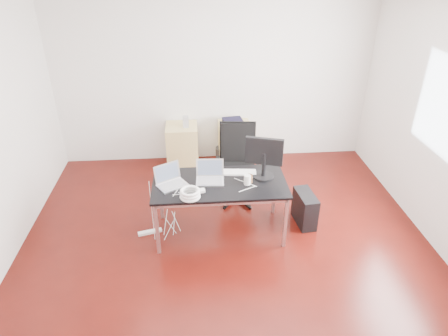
{
  "coord_description": "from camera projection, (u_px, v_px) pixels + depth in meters",
  "views": [
    {
      "loc": [
        -0.33,
        -3.64,
        3.21
      ],
      "look_at": [
        0.0,
        0.55,
        0.85
      ],
      "focal_mm": 32.0,
      "sensor_mm": 36.0,
      "label": 1
    }
  ],
  "objects": [
    {
      "name": "room_shell",
      "position": [
        232.0,
        147.0,
        4.08
      ],
      "size": [
        5.0,
        5.0,
        5.0
      ],
      "color": "#370906",
      "rests_on": "ground"
    },
    {
      "name": "desk",
      "position": [
        220.0,
        186.0,
        4.79
      ],
      "size": [
        1.6,
        0.8,
        0.73
      ],
      "color": "black",
      "rests_on": "ground"
    },
    {
      "name": "office_chair",
      "position": [
        237.0,
        160.0,
        5.53
      ],
      "size": [
        0.52,
        0.54,
        1.08
      ],
      "rotation": [
        0.0,
        0.0,
        -0.09
      ],
      "color": "black",
      "rests_on": "ground"
    },
    {
      "name": "filing_cabinet_left",
      "position": [
        182.0,
        146.0,
        6.49
      ],
      "size": [
        0.5,
        0.5,
        0.7
      ],
      "primitive_type": "cube",
      "color": "tan",
      "rests_on": "ground"
    },
    {
      "name": "filing_cabinet_right",
      "position": [
        234.0,
        144.0,
        6.55
      ],
      "size": [
        0.5,
        0.5,
        0.7
      ],
      "primitive_type": "cube",
      "color": "tan",
      "rests_on": "ground"
    },
    {
      "name": "pc_tower",
      "position": [
        305.0,
        208.0,
        5.17
      ],
      "size": [
        0.25,
        0.47,
        0.44
      ],
      "primitive_type": "cube",
      "rotation": [
        0.0,
        0.0,
        0.11
      ],
      "color": "black",
      "rests_on": "ground"
    },
    {
      "name": "wastebasket",
      "position": [
        223.0,
        155.0,
        6.66
      ],
      "size": [
        0.32,
        0.32,
        0.28
      ],
      "primitive_type": "cylinder",
      "rotation": [
        0.0,
        0.0,
        -0.43
      ],
      "color": "black",
      "rests_on": "ground"
    },
    {
      "name": "power_strip",
      "position": [
        150.0,
        232.0,
        5.07
      ],
      "size": [
        0.31,
        0.13,
        0.04
      ],
      "primitive_type": "cube",
      "rotation": [
        0.0,
        0.0,
        0.26
      ],
      "color": "white",
      "rests_on": "ground"
    },
    {
      "name": "laptop_left",
      "position": [
        170.0,
        180.0,
        4.7
      ],
      "size": [
        0.41,
        0.39,
        0.23
      ],
      "rotation": [
        0.0,
        0.0,
        0.54
      ],
      "color": "silver",
      "rests_on": "desk"
    },
    {
      "name": "laptop_right",
      "position": [
        210.0,
        176.0,
        4.79
      ],
      "size": [
        0.34,
        0.27,
        0.23
      ],
      "rotation": [
        0.0,
        0.0,
        -0.06
      ],
      "color": "silver",
      "rests_on": "desk"
    },
    {
      "name": "monitor",
      "position": [
        264.0,
        156.0,
        4.75
      ],
      "size": [
        0.44,
        0.26,
        0.51
      ],
      "rotation": [
        0.0,
        0.0,
        -0.31
      ],
      "color": "black",
      "rests_on": "desk"
    },
    {
      "name": "keyboard",
      "position": [
        238.0,
        172.0,
        4.95
      ],
      "size": [
        0.45,
        0.18,
        0.02
      ],
      "primitive_type": "cube",
      "rotation": [
        0.0,
        0.0,
        -0.09
      ],
      "color": "white",
      "rests_on": "desk"
    },
    {
      "name": "cup_white",
      "position": [
        247.0,
        180.0,
        4.7
      ],
      "size": [
        0.09,
        0.09,
        0.12
      ],
      "primitive_type": "cylinder",
      "rotation": [
        0.0,
        0.0,
        -0.15
      ],
      "color": "white",
      "rests_on": "desk"
    },
    {
      "name": "cup_brown",
      "position": [
        249.0,
        179.0,
        4.74
      ],
      "size": [
        0.1,
        0.1,
        0.1
      ],
      "primitive_type": "cylinder",
      "rotation": [
        0.0,
        0.0,
        -0.41
      ],
      "color": "brown",
      "rests_on": "desk"
    },
    {
      "name": "cable_coil",
      "position": [
        190.0,
        194.0,
        4.45
      ],
      "size": [
        0.24,
        0.24,
        0.11
      ],
      "rotation": [
        0.0,
        0.0,
        -0.22
      ],
      "color": "white",
      "rests_on": "desk"
    },
    {
      "name": "power_adapter",
      "position": [
        202.0,
        191.0,
        4.58
      ],
      "size": [
        0.08,
        0.08,
        0.03
      ],
      "primitive_type": "cube",
      "rotation": [
        0.0,
        0.0,
        0.17
      ],
      "color": "white",
      "rests_on": "desk"
    },
    {
      "name": "speaker",
      "position": [
        186.0,
        122.0,
        6.24
      ],
      "size": [
        0.09,
        0.08,
        0.18
      ],
      "primitive_type": "cube",
      "rotation": [
        0.0,
        0.0,
        0.05
      ],
      "color": "#9E9E9E",
      "rests_on": "filing_cabinet_left"
    },
    {
      "name": "navy_garment",
      "position": [
        233.0,
        122.0,
        6.36
      ],
      "size": [
        0.33,
        0.28,
        0.09
      ],
      "primitive_type": "cube",
      "rotation": [
        0.0,
        0.0,
        0.13
      ],
      "color": "black",
      "rests_on": "filing_cabinet_right"
    }
  ]
}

